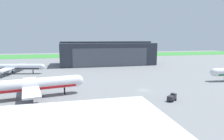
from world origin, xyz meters
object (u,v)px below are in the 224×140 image
maintenance_hangar (107,53)px  airliner_far_left (13,67)px  fuel_bowser (172,97)px  airliner_near_right (33,85)px

maintenance_hangar → airliner_far_left: bearing=-154.0°
maintenance_hangar → fuel_bowser: 97.07m
maintenance_hangar → airliner_far_left: size_ratio=1.99×
airliner_near_right → airliner_far_left: (-19.78, 52.12, -0.55)m
airliner_far_left → fuel_bowser: (65.17, -66.16, -2.83)m
airliner_near_right → airliner_far_left: size_ratio=0.96×
airliner_far_left → fuel_bowser: bearing=-45.4°
airliner_far_left → maintenance_hangar: bearing=26.0°
maintenance_hangar → fuel_bowser: maintenance_hangar is taller
maintenance_hangar → airliner_near_right: (-42.86, -82.70, -4.15)m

